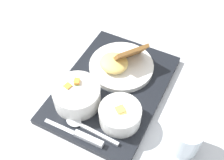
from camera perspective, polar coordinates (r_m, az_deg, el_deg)
ground_plane at (r=0.87m, az=0.00°, el=-2.04°), size 4.00×4.00×0.00m
serving_tray at (r=0.86m, az=0.00°, el=-1.66°), size 0.46×0.36×0.02m
bowl_salad at (r=0.80m, az=-7.16°, el=-2.98°), size 0.13×0.13×0.07m
bowl_soup at (r=0.76m, az=1.66°, el=-6.98°), size 0.12×0.12×0.06m
plate_main at (r=0.89m, az=1.73°, el=3.26°), size 0.20×0.20×0.09m
knife at (r=0.76m, az=-5.59°, el=-11.47°), size 0.04×0.18×0.02m
spoon at (r=0.77m, az=-5.66°, el=-9.46°), size 0.04×0.16×0.01m
glass_water at (r=0.76m, az=14.76°, el=-11.69°), size 0.08×0.08×0.09m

